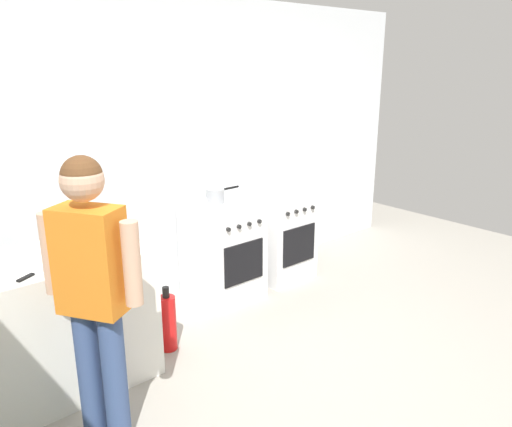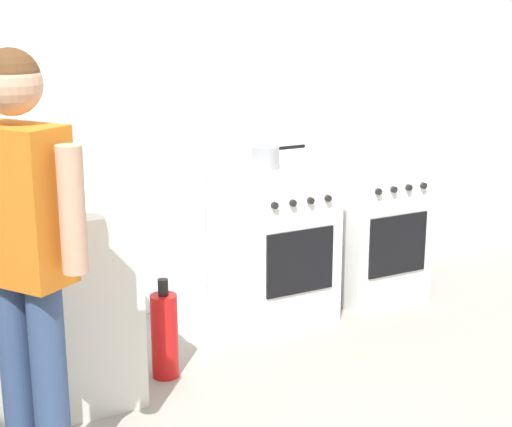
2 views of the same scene
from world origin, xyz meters
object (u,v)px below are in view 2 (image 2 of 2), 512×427
at_px(pot, 266,157).
at_px(person, 23,236).
at_px(oven_left, 273,243).
at_px(fire_extinguisher, 165,335).
at_px(oven_right, 367,228).
at_px(knife_bread, 47,197).

relative_size(pot, person, 0.21).
relative_size(oven_left, pot, 2.49).
bearing_deg(fire_extinguisher, oven_right, 17.24).
distance_m(oven_right, knife_bread, 2.07).
bearing_deg(oven_right, fire_extinguisher, -162.76).
bearing_deg(person, oven_left, 32.93).
relative_size(oven_right, pot, 2.49).
height_order(oven_left, person, person).
relative_size(knife_bread, person, 0.20).
xyz_separation_m(oven_left, pot, (0.00, 0.09, 0.49)).
height_order(knife_bread, person, person).
height_order(oven_left, fire_extinguisher, oven_left).
distance_m(pot, person, 1.97).
relative_size(oven_left, knife_bread, 2.61).
bearing_deg(knife_bread, oven_left, 10.06).
xyz_separation_m(oven_left, knife_bread, (-1.33, -0.24, 0.48)).
xyz_separation_m(oven_right, knife_bread, (-2.00, -0.24, 0.48)).
xyz_separation_m(oven_left, person, (-1.61, -1.04, 0.54)).
height_order(oven_left, knife_bread, knife_bread).
relative_size(oven_left, person, 0.53).
bearing_deg(fire_extinguisher, oven_left, 28.78).
bearing_deg(oven_left, knife_bread, -169.94).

